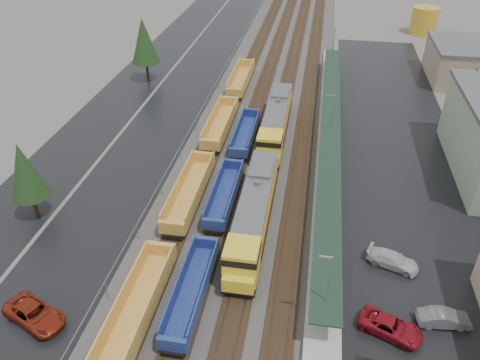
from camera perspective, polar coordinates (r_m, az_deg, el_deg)
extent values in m
cube|color=#302D2B|center=(74.09, 3.40, 8.19)|extent=(20.00, 160.00, 0.08)
cube|color=black|center=(74.85, -1.21, 8.62)|extent=(2.60, 160.00, 0.15)
cube|color=#473326|center=(74.94, -1.76, 8.73)|extent=(0.08, 160.00, 0.07)
cube|color=#473326|center=(74.68, -0.66, 8.65)|extent=(0.08, 160.00, 0.07)
cube|color=black|center=(74.26, 1.86, 8.39)|extent=(2.60, 160.00, 0.15)
cube|color=#473326|center=(74.30, 1.30, 8.51)|extent=(0.08, 160.00, 0.07)
cube|color=#473326|center=(74.13, 2.41, 8.42)|extent=(0.08, 160.00, 0.07)
cube|color=black|center=(73.88, 4.96, 8.14)|extent=(2.60, 160.00, 0.15)
cube|color=#473326|center=(73.88, 4.40, 8.26)|extent=(0.08, 160.00, 0.07)
cube|color=#473326|center=(73.79, 5.52, 8.16)|extent=(0.08, 160.00, 0.07)
cube|color=black|center=(73.71, 8.08, 7.86)|extent=(2.60, 160.00, 0.15)
cube|color=#473326|center=(73.68, 7.52, 7.99)|extent=(0.08, 160.00, 0.07)
cube|color=#473326|center=(73.66, 8.65, 7.88)|extent=(0.08, 160.00, 0.07)
cube|color=black|center=(77.00, -7.88, 8.93)|extent=(10.00, 160.00, 0.02)
cube|color=black|center=(80.43, -14.80, 9.23)|extent=(9.00, 160.00, 0.02)
cube|color=black|center=(66.00, 18.92, 2.81)|extent=(16.00, 100.00, 0.02)
cube|color=#9E9B93|center=(64.79, 10.71, 3.91)|extent=(3.00, 80.00, 0.70)
cylinder|color=gray|center=(43.65, 10.42, -10.60)|extent=(0.16, 0.16, 2.40)
cylinder|color=gray|center=(55.43, 10.72, 0.22)|extent=(0.16, 0.16, 2.40)
cylinder|color=gray|center=(68.49, 10.91, 7.08)|extent=(0.16, 0.16, 2.40)
cylinder|color=gray|center=(82.21, 11.04, 11.71)|extent=(0.16, 0.16, 2.40)
cylinder|color=gray|center=(96.32, 11.13, 15.00)|extent=(0.16, 0.16, 2.40)
cube|color=#192E22|center=(63.44, 10.98, 6.14)|extent=(2.60, 65.00, 0.15)
cylinder|color=gray|center=(38.64, 10.59, -13.52)|extent=(0.12, 0.12, 8.00)
cube|color=gray|center=(35.88, 10.43, -9.22)|extent=(1.00, 0.15, 0.12)
cylinder|color=gray|center=(63.08, 11.05, 6.78)|extent=(0.12, 0.12, 8.00)
cube|color=gray|center=(61.43, 10.98, 10.06)|extent=(1.00, 0.15, 0.12)
cylinder|color=gray|center=(90.91, 11.25, 15.26)|extent=(0.12, 0.12, 8.00)
cube|color=gray|center=(89.77, 11.20, 17.64)|extent=(1.00, 0.15, 0.12)
cylinder|color=gray|center=(44.03, -15.97, -12.75)|extent=(0.08, 0.08, 2.00)
cylinder|color=gray|center=(49.25, -12.33, -6.21)|extent=(0.08, 0.08, 2.00)
cylinder|color=gray|center=(55.14, -9.49, -0.97)|extent=(0.08, 0.08, 2.00)
cylinder|color=gray|center=(61.51, -7.23, 3.22)|extent=(0.08, 0.08, 2.00)
cylinder|color=gray|center=(68.22, -5.39, 6.61)|extent=(0.08, 0.08, 2.00)
cylinder|color=gray|center=(75.19, -3.87, 9.37)|extent=(0.08, 0.08, 2.00)
cylinder|color=gray|center=(82.34, -2.59, 11.66)|extent=(0.08, 0.08, 2.00)
cylinder|color=gray|center=(89.64, -1.50, 13.57)|extent=(0.08, 0.08, 2.00)
cylinder|color=gray|center=(97.05, -0.57, 15.19)|extent=(0.08, 0.08, 2.00)
cylinder|color=gray|center=(104.54, 0.25, 16.57)|extent=(0.08, 0.08, 2.00)
cylinder|color=gray|center=(112.11, 0.96, 17.77)|extent=(0.08, 0.08, 2.00)
cylinder|color=gray|center=(119.73, 1.60, 18.81)|extent=(0.08, 0.08, 2.00)
cylinder|color=gray|center=(127.40, 2.16, 19.73)|extent=(0.08, 0.08, 2.00)
cylinder|color=gray|center=(135.10, 2.66, 20.54)|extent=(0.08, 0.08, 2.00)
cube|color=gray|center=(74.78, -3.90, 10.07)|extent=(0.05, 160.00, 0.05)
cylinder|color=#332316|center=(55.82, -23.73, -2.83)|extent=(0.50, 0.50, 2.70)
cone|color=black|center=(53.48, -24.81, 1.05)|extent=(3.96, 3.96, 6.30)
cylinder|color=#332316|center=(87.59, -11.22, 12.90)|extent=(0.50, 0.50, 3.30)
cone|color=black|center=(85.83, -11.64, 16.33)|extent=(4.84, 4.84, 7.70)
cylinder|color=#332316|center=(74.33, 25.32, 6.18)|extent=(0.50, 0.50, 3.00)
cone|color=black|center=(72.42, 26.27, 9.67)|extent=(4.40, 4.40, 7.00)
cube|color=black|center=(49.57, 1.76, -5.19)|extent=(3.04, 20.29, 0.41)
cube|color=gold|center=(49.30, 1.96, -2.90)|extent=(2.84, 16.23, 3.04)
cube|color=gold|center=(42.41, 0.23, -9.82)|extent=(3.04, 3.25, 3.45)
cube|color=black|center=(41.72, 0.23, -8.81)|extent=(3.09, 3.30, 0.71)
cube|color=gold|center=(41.86, -0.20, -12.52)|extent=(2.84, 1.01, 1.42)
cube|color=#59595B|center=(48.35, 2.00, -1.36)|extent=(2.89, 16.23, 0.36)
cube|color=maroon|center=(50.21, 0.30, -3.85)|extent=(0.04, 16.23, 0.36)
cube|color=maroon|center=(49.91, 3.58, -4.19)|extent=(0.04, 16.23, 0.36)
cube|color=black|center=(49.82, 1.75, -5.56)|extent=(2.23, 6.09, 0.61)
cube|color=black|center=(44.55, 0.40, -11.18)|extent=(2.43, 4.06, 0.51)
cube|color=black|center=(55.39, 2.82, -0.87)|extent=(2.43, 4.06, 0.51)
cylinder|color=#59595B|center=(49.00, 2.17, -0.40)|extent=(0.71, 0.71, 0.51)
cube|color=#59595B|center=(51.55, 2.64, 1.43)|extent=(2.43, 4.06, 0.51)
cube|color=black|center=(67.09, 4.37, 6.03)|extent=(3.04, 20.29, 0.41)
cube|color=gold|center=(67.21, 4.53, 7.73)|extent=(2.84, 16.23, 3.04)
cube|color=gold|center=(59.25, 3.63, 4.16)|extent=(3.04, 3.25, 3.45)
cube|color=black|center=(58.75, 3.66, 5.02)|extent=(3.09, 3.30, 0.71)
cube|color=gold|center=(58.20, 3.38, 2.42)|extent=(2.84, 1.01, 1.42)
cube|color=#59595B|center=(66.51, 4.59, 8.98)|extent=(2.89, 16.23, 0.36)
cube|color=maroon|center=(67.88, 3.27, 6.91)|extent=(0.04, 16.23, 0.36)
cube|color=maroon|center=(67.66, 5.70, 6.70)|extent=(0.04, 16.23, 0.36)
cube|color=black|center=(67.28, 4.36, 5.72)|extent=(2.23, 6.09, 0.61)
cube|color=black|center=(61.07, 3.64, 2.72)|extent=(2.43, 4.06, 0.51)
cube|color=black|center=(73.56, 4.96, 8.36)|extent=(2.43, 4.06, 0.51)
cylinder|color=#59595B|center=(67.31, 4.69, 9.57)|extent=(0.71, 0.71, 0.51)
cube|color=#59595B|center=(70.11, 4.95, 10.54)|extent=(2.43, 4.06, 0.51)
cube|color=gold|center=(41.87, -12.40, -15.39)|extent=(2.75, 13.58, 0.26)
cube|color=gold|center=(41.60, -14.31, -14.19)|extent=(0.16, 13.58, 1.90)
cube|color=gold|center=(40.77, -10.77, -14.85)|extent=(0.16, 13.58, 1.90)
cube|color=gold|center=(45.85, -9.48, -8.35)|extent=(2.75, 0.53, 1.48)
cube|color=black|center=(46.06, -9.64, -9.93)|extent=(2.11, 2.32, 0.53)
cube|color=gold|center=(53.89, -6.10, -1.73)|extent=(2.75, 13.58, 0.26)
cube|color=gold|center=(53.68, -7.52, -0.76)|extent=(0.16, 13.58, 1.90)
cube|color=gold|center=(53.04, -4.79, -1.04)|extent=(0.16, 13.58, 1.90)
cube|color=gold|center=(48.17, -8.30, -5.79)|extent=(2.75, 0.53, 1.48)
cube|color=gold|center=(59.12, -4.40, 2.75)|extent=(2.75, 0.53, 1.48)
cube|color=black|center=(49.37, -7.95, -6.20)|extent=(2.11, 2.32, 0.53)
cube|color=black|center=(59.06, -4.53, 1.50)|extent=(2.11, 2.32, 0.53)
cube|color=gold|center=(68.21, -2.36, 6.62)|extent=(2.75, 13.58, 0.26)
cube|color=gold|center=(68.04, -3.47, 7.41)|extent=(0.16, 13.58, 1.90)
cube|color=gold|center=(67.53, -1.27, 7.25)|extent=(0.16, 13.58, 1.90)
cube|color=gold|center=(61.86, -3.70, 4.29)|extent=(2.75, 0.53, 1.48)
cube|color=gold|center=(74.06, -1.25, 9.58)|extent=(2.75, 0.53, 1.48)
cube|color=black|center=(63.00, -3.51, 3.78)|extent=(2.11, 2.32, 0.53)
cube|color=black|center=(73.84, -1.35, 8.60)|extent=(2.11, 2.32, 0.53)
cube|color=gold|center=(83.65, 0.11, 11.97)|extent=(2.75, 13.58, 0.26)
cube|color=gold|center=(83.51, -0.81, 12.63)|extent=(0.16, 13.58, 1.90)
cube|color=gold|center=(83.10, 1.03, 12.52)|extent=(0.16, 13.58, 1.90)
cube|color=gold|center=(77.00, -0.79, 10.56)|extent=(2.75, 0.53, 1.48)
cube|color=gold|center=(89.84, 0.88, 14.05)|extent=(2.75, 0.53, 1.48)
cube|color=black|center=(78.09, -0.68, 10.06)|extent=(2.11, 2.32, 0.53)
cube|color=black|center=(89.52, 0.80, 13.25)|extent=(2.11, 2.32, 0.53)
cube|color=navy|center=(42.65, -5.86, -13.52)|extent=(2.41, 11.50, 0.23)
cube|color=navy|center=(42.31, -7.48, -12.52)|extent=(0.14, 11.50, 1.67)
cube|color=navy|center=(41.81, -4.35, -12.98)|extent=(0.14, 11.50, 1.67)
cube|color=navy|center=(38.57, -8.28, -19.22)|extent=(2.41, 0.46, 1.30)
cube|color=navy|center=(46.28, -4.03, -7.67)|extent=(2.41, 0.46, 1.30)
cube|color=black|center=(39.67, -7.88, -19.29)|extent=(1.85, 2.04, 0.46)
cube|color=black|center=(46.43, -4.17, -9.05)|extent=(1.85, 2.04, 0.46)
cube|color=navy|center=(53.37, -1.86, -2.02)|extent=(2.41, 11.50, 0.23)
cube|color=navy|center=(53.10, -3.10, -1.16)|extent=(0.14, 11.50, 1.67)
cube|color=navy|center=(52.70, -0.64, -1.41)|extent=(0.14, 11.50, 1.67)
cube|color=navy|center=(48.39, -3.26, -5.46)|extent=(2.41, 0.46, 1.30)
cube|color=navy|center=(57.84, -0.71, 1.90)|extent=(2.41, 0.46, 1.30)
cube|color=black|center=(49.47, -3.06, -5.82)|extent=(1.85, 2.04, 0.46)
cube|color=black|center=(57.80, -0.82, 0.79)|extent=(1.85, 2.04, 0.46)
cube|color=navy|center=(65.67, 0.68, 5.43)|extent=(2.41, 11.50, 0.23)
cube|color=navy|center=(65.45, -0.32, 6.15)|extent=(0.14, 11.50, 1.67)
cube|color=navy|center=(65.12, 1.70, 5.99)|extent=(0.14, 11.50, 1.67)
cube|color=navy|center=(60.25, -0.22, 3.32)|extent=(2.41, 0.46, 1.30)
cube|color=navy|center=(70.60, 1.47, 8.15)|extent=(2.41, 0.46, 1.30)
cube|color=black|center=(61.28, -0.11, 2.88)|extent=(1.85, 2.04, 0.46)
cube|color=black|center=(70.43, 1.38, 7.25)|extent=(1.85, 2.04, 0.46)
cylinder|color=gold|center=(120.26, 21.53, 17.64)|extent=(5.83, 5.83, 5.83)
imported|color=maroon|center=(44.39, -23.78, -14.74)|extent=(4.75, 6.42, 1.62)
imported|color=maroon|center=(42.02, 17.87, -16.68)|extent=(4.21, 5.69, 1.44)
imported|color=beige|center=(47.78, 18.13, -9.27)|extent=(3.53, 5.29, 1.42)
imported|color=slate|center=(44.13, 23.60, -15.20)|extent=(2.02, 4.55, 1.45)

